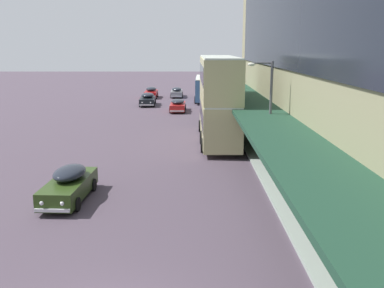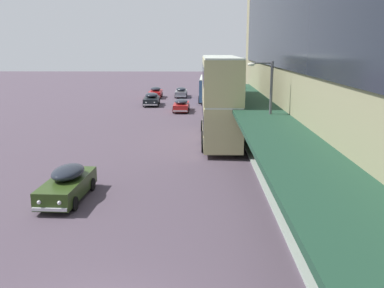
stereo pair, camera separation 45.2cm
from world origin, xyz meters
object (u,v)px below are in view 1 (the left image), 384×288
Objects in this scene: transit_bus_kerbside_front at (204,87)px; sedan_oncoming_front at (69,184)px; sedan_oncoming_rear at (177,105)px; transit_bus_kerbside_rear at (218,97)px; sedan_lead_near at (151,92)px; pedestrian_at_kerb at (327,197)px; street_lamp at (267,105)px; sedan_second_near at (176,92)px; sedan_second_mid at (147,99)px.

sedan_oncoming_front is at bearing -101.02° from transit_bus_kerbside_front.
sedan_oncoming_front is 29.26m from sedan_oncoming_rear.
transit_bus_kerbside_rear is 2.51× the size of sedan_lead_near.
pedestrian_at_kerb is 8.88m from street_lamp.
sedan_second_near is (3.65, 1.00, -0.05)m from sedan_lead_near.
transit_bus_kerbside_front is 5.69× the size of pedestrian_at_kerb.
transit_bus_kerbside_rear reaches higher than sedan_second_near.
sedan_lead_near is 3.79m from sedan_second_near.
transit_bus_kerbside_rear reaches higher than pedestrian_at_kerb.
transit_bus_kerbside_rear is (0.29, -26.00, 1.65)m from transit_bus_kerbside_front.
pedestrian_at_kerb is at bearing -13.95° from sedan_oncoming_front.
transit_bus_kerbside_rear is 30.48m from sedan_lead_near.
sedan_oncoming_rear is at bearing -72.28° from sedan_lead_near.
sedan_oncoming_front is 42.36m from sedan_lead_near.
transit_bus_kerbside_front is at bearing 33.86° from sedan_second_mid.
sedan_oncoming_front is at bearing -121.14° from transit_bus_kerbside_rear.
transit_bus_kerbside_rear is at bearing -81.98° from sedan_second_near.
sedan_second_mid is at bearing 127.30° from sedan_oncoming_rear.
transit_bus_kerbside_front reaches higher than sedan_lead_near.
sedan_second_near is at bearing 100.06° from street_lamp.
street_lamp is (10.04, -28.60, 3.05)m from sedan_second_mid.
transit_bus_kerbside_rear is 1.85× the size of street_lamp.
transit_bus_kerbside_rear reaches higher than street_lamp.
pedestrian_at_kerb is at bearing -75.75° from sedan_lead_near.
transit_bus_kerbside_front is at bearing -23.37° from sedan_lead_near.
street_lamp reaches higher than transit_bus_kerbside_front.
pedestrian_at_kerb is 0.30× the size of street_lamp.
transit_bus_kerbside_rear reaches higher than sedan_oncoming_rear.
pedestrian_at_kerb is (3.84, -41.90, -0.66)m from transit_bus_kerbside_front.
street_lamp is at bearing -85.35° from transit_bus_kerbside_front.
pedestrian_at_kerb reaches higher than sedan_second_near.
sedan_second_mid is 0.79× the size of street_lamp.
sedan_oncoming_rear is at bearing -87.49° from sedan_second_near.
sedan_oncoming_rear is at bearing 102.75° from pedestrian_at_kerb.
pedestrian_at_kerb is at bearing -80.39° from sedan_second_near.
transit_bus_kerbside_front is at bearing -47.16° from sedan_second_near.
street_lamp reaches higher than sedan_lead_near.
sedan_second_mid is 9.79m from sedan_second_near.
transit_bus_kerbside_rear is 2.31× the size of sedan_second_near.
sedan_lead_near is (-0.32, 8.21, -0.01)m from sedan_second_mid.
transit_bus_kerbside_rear is at bearing -70.18° from sedan_second_mid.
sedan_oncoming_front is 11.80m from pedestrian_at_kerb.
transit_bus_kerbside_front is 33.67m from street_lamp.
sedan_lead_near is 0.74× the size of street_lamp.
sedan_second_mid is 1.08× the size of sedan_lead_near.
sedan_oncoming_rear is 2.56× the size of pedestrian_at_kerb.
sedan_oncoming_front is at bearing 166.05° from pedestrian_at_kerb.
sedan_oncoming_rear is 0.76× the size of street_lamp.
sedan_second_mid is at bearing 106.78° from pedestrian_at_kerb.
transit_bus_kerbside_front is 8.39m from sedan_lead_near.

